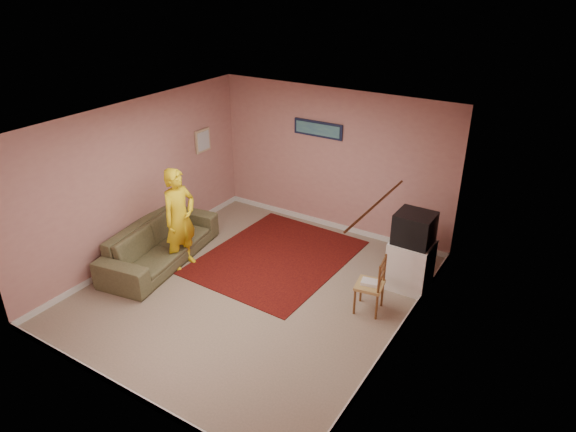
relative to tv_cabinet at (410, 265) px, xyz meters
The scene contains 26 objects.
ground 2.40m from the tv_cabinet, 145.57° to the right, with size 5.00×5.00×0.00m, color gray.
wall_back 2.45m from the tv_cabinet, 149.18° to the left, with size 4.50×0.02×2.60m, color tan.
wall_front 4.40m from the tv_cabinet, 116.94° to the right, with size 4.50×0.02×2.60m, color tan.
wall_left 4.50m from the tv_cabinet, 162.35° to the right, with size 0.02×5.00×2.60m, color tan.
wall_right 1.65m from the tv_cabinet, 77.35° to the right, with size 0.02×5.00×2.60m, color tan.
ceiling 3.24m from the tv_cabinet, 145.57° to the right, with size 4.50×5.00×0.02m, color silver.
baseboard_back 2.29m from the tv_cabinet, 149.39° to the left, with size 4.50×0.02×0.10m, color silver.
baseboard_front 4.31m from the tv_cabinet, 117.00° to the right, with size 4.50×0.02×0.10m, color silver.
baseboard_left 4.41m from the tv_cabinet, 162.31° to the right, with size 0.02×5.00×0.10m, color silver.
baseboard_right 1.41m from the tv_cabinet, 77.76° to the right, with size 0.02×5.00×0.10m, color silver.
window 2.50m from the tv_cabinet, 82.51° to the right, with size 0.01×1.10×1.50m, color black.
curtain_sheer 2.55m from the tv_cabinet, 83.31° to the right, with size 0.01×0.75×2.10m, color silver.
curtain_floral 1.91m from the tv_cabinet, 81.07° to the right, with size 0.01×0.35×2.10m, color beige.
curtain_rod 2.97m from the tv_cabinet, 83.62° to the right, with size 0.02×0.02×1.40m, color brown.
picture_back 2.91m from the tv_cabinet, 153.33° to the left, with size 0.95×0.04×0.28m.
picture_left 4.33m from the tv_cabinet, behind, with size 0.04×0.38×0.42m.
area_rug 2.24m from the tv_cabinet, behind, with size 2.14×2.68×0.01m, color black.
tv_cabinet is the anchor object (origin of this frame).
crt_tv 0.62m from the tv_cabinet, behind, with size 0.56×0.49×0.47m.
chair_a 0.55m from the tv_cabinet, 120.88° to the left, with size 0.46×0.44×0.50m.
dvd_player 0.53m from the tv_cabinet, 120.88° to the left, with size 0.34×0.24×0.06m, color #AFB0B4.
blue_throw 0.77m from the tv_cabinet, 112.70° to the left, with size 0.37×0.05×0.39m, color #94B7F3.
chair_b 0.93m from the tv_cabinet, 107.38° to the right, with size 0.43×0.44×0.47m.
game_console 0.92m from the tv_cabinet, 107.38° to the right, with size 0.23×0.17×0.05m, color white.
sofa 4.01m from the tv_cabinet, 159.12° to the right, with size 2.28×0.89×0.67m, color brown.
person 3.63m from the tv_cabinet, 158.29° to the right, with size 0.61×0.40×1.68m, color yellow.
Camera 1 is at (3.88, -5.24, 4.42)m, focal length 32.00 mm.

